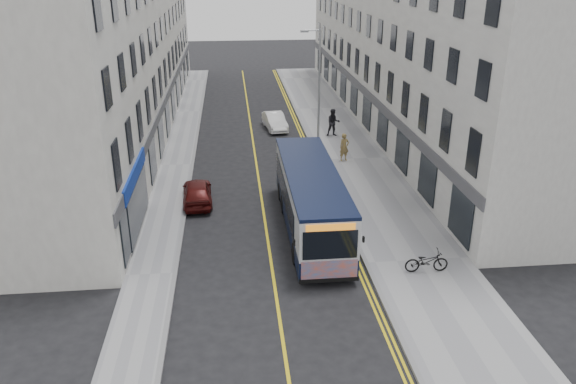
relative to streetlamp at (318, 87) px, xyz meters
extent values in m
plane|color=black|center=(-4.17, -14.00, -4.38)|extent=(140.00, 140.00, 0.00)
cube|color=gray|center=(2.08, -2.00, -4.32)|extent=(4.50, 64.00, 0.12)
cube|color=gray|center=(-9.17, -2.00, -4.32)|extent=(2.00, 64.00, 0.12)
cube|color=slate|center=(-0.17, -2.00, -4.32)|extent=(0.18, 64.00, 0.13)
cube|color=slate|center=(-8.17, -2.00, -4.32)|extent=(0.18, 64.00, 0.13)
cube|color=gold|center=(-4.17, -2.00, -4.38)|extent=(0.12, 64.00, 0.01)
cube|color=gold|center=(-0.62, -2.00, -4.38)|extent=(0.10, 64.00, 0.01)
cube|color=gold|center=(-0.42, -2.00, -4.38)|extent=(0.10, 64.00, 0.01)
cube|color=silver|center=(7.33, 7.00, 2.12)|extent=(6.00, 46.00, 13.00)
cube|color=silver|center=(-13.17, 7.00, 2.12)|extent=(6.00, 46.00, 13.00)
cylinder|color=#94979C|center=(0.08, 0.00, -0.38)|extent=(0.14, 0.14, 8.00)
cylinder|color=#94979C|center=(-0.42, 0.00, 3.52)|extent=(1.00, 0.08, 0.08)
cube|color=#94979C|center=(-0.92, 0.00, 3.47)|extent=(0.50, 0.18, 0.12)
cube|color=black|center=(-2.06, -11.67, -3.63)|extent=(2.36, 10.38, 0.85)
cube|color=#B8BBBF|center=(-2.06, -11.67, -2.35)|extent=(2.36, 10.38, 1.70)
cube|color=black|center=(-2.06, -11.67, -1.43)|extent=(2.38, 10.38, 0.15)
cube|color=black|center=(-3.26, -11.10, -2.54)|extent=(0.04, 8.11, 1.08)
cube|color=black|center=(-0.86, -11.10, -2.54)|extent=(0.04, 8.11, 1.08)
cube|color=black|center=(-2.06, -16.88, -2.45)|extent=(2.12, 0.04, 1.18)
cube|color=#E84A13|center=(-2.06, -16.88, -3.58)|extent=(2.22, 0.04, 0.90)
cube|color=#CB6E16|center=(-2.06, -16.89, -1.69)|extent=(1.89, 0.04, 0.26)
cylinder|color=black|center=(-3.13, -14.78, -3.91)|extent=(0.26, 0.94, 0.94)
cylinder|color=black|center=(-1.00, -14.78, -3.91)|extent=(0.26, 0.94, 0.94)
cylinder|color=black|center=(-3.13, -9.60, -3.91)|extent=(0.26, 0.94, 0.94)
cylinder|color=black|center=(-1.00, -9.60, -3.91)|extent=(0.26, 0.94, 0.94)
cylinder|color=black|center=(-3.13, -7.90, -3.91)|extent=(0.26, 0.94, 0.94)
cylinder|color=black|center=(-1.00, -7.90, -3.91)|extent=(0.26, 0.94, 0.94)
imported|color=black|center=(2.09, -16.18, -3.79)|extent=(1.81, 0.67, 0.94)
imported|color=olive|center=(1.40, -2.31, -3.38)|extent=(0.73, 0.58, 1.77)
imported|color=black|center=(1.66, 3.09, -3.28)|extent=(0.97, 0.76, 1.97)
imported|color=white|center=(-2.37, 5.60, -3.76)|extent=(1.81, 3.92, 1.25)
imported|color=#460D0B|center=(-7.57, -7.89, -3.74)|extent=(1.73, 3.84, 1.28)
camera|label=1|loc=(-5.60, -35.53, 7.64)|focal=35.00mm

